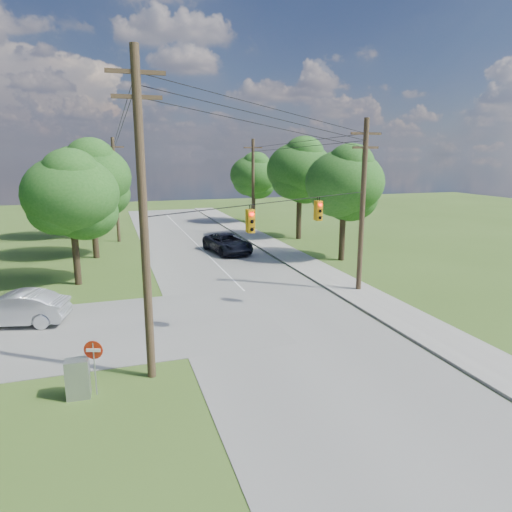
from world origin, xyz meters
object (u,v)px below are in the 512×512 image
object	(u,v)px
do_not_enter_sign	(94,355)
control_cabinet	(78,379)
pole_sw	(143,216)
car_cross_silver	(14,309)
pole_north_w	(116,189)
pole_ne	(363,204)
car_main_north	(228,243)
pole_north_e	(253,186)

from	to	relation	value
do_not_enter_sign	control_cabinet	bearing A→B (deg)	-161.32
pole_sw	car_cross_silver	bearing A→B (deg)	128.19
control_cabinet	do_not_enter_sign	size ratio (longest dim) A/B	0.69
pole_north_w	control_cabinet	bearing A→B (deg)	-94.13
pole_ne	pole_north_w	world-z (taller)	pole_ne
pole_sw	pole_north_w	xyz separation A→B (m)	(-0.40, 29.60, -1.10)
car_cross_silver	car_main_north	distance (m)	19.80
pole_ne	car_main_north	distance (m)	15.14
car_cross_silver	pole_sw	bearing A→B (deg)	51.34
do_not_enter_sign	car_main_north	bearing A→B (deg)	84.58
pole_north_w	pole_ne	bearing A→B (deg)	-57.71
do_not_enter_sign	pole_ne	bearing A→B (deg)	48.64
pole_north_w	car_cross_silver	bearing A→B (deg)	-104.25
pole_sw	control_cabinet	bearing A→B (deg)	-162.70
pole_north_e	car_main_north	world-z (taller)	pole_north_e
pole_ne	car_cross_silver	distance (m)	20.02
pole_sw	pole_north_w	bearing A→B (deg)	90.77
pole_north_e	car_main_north	distance (m)	10.74
pole_north_e	car_cross_silver	size ratio (longest dim) A/B	1.96
car_cross_silver	do_not_enter_sign	bearing A→B (deg)	38.40
car_main_north	control_cabinet	size ratio (longest dim) A/B	4.17
pole_ne	car_main_north	xyz separation A→B (m)	(-5.02, 13.52, -4.61)
pole_north_w	do_not_enter_sign	bearing A→B (deg)	-93.03
pole_north_w	control_cabinet	xyz separation A→B (m)	(-2.20, -30.41, -4.42)
pole_ne	do_not_enter_sign	size ratio (longest dim) A/B	5.10
car_cross_silver	control_cabinet	size ratio (longest dim) A/B	3.58
pole_north_e	pole_north_w	world-z (taller)	same
car_cross_silver	pole_north_w	bearing A→B (deg)	178.90
car_main_north	do_not_enter_sign	world-z (taller)	do_not_enter_sign
pole_north_w	pole_north_e	bearing A→B (deg)	0.00
pole_sw	pole_ne	world-z (taller)	pole_sw
car_cross_silver	control_cabinet	bearing A→B (deg)	35.07
pole_north_w	do_not_enter_sign	size ratio (longest dim) A/B	4.86
pole_north_w	car_cross_silver	size ratio (longest dim) A/B	1.96
pole_ne	car_main_north	size ratio (longest dim) A/B	1.77
pole_ne	pole_north_e	distance (m)	22.00
car_cross_silver	car_main_north	world-z (taller)	car_cross_silver
pole_north_w	do_not_enter_sign	xyz separation A→B (m)	(-1.61, -30.42, -3.61)
pole_ne	control_cabinet	bearing A→B (deg)	-152.42
control_cabinet	pole_ne	bearing A→B (deg)	29.77
pole_ne	pole_north_e	size ratio (longest dim) A/B	1.05
control_cabinet	do_not_enter_sign	bearing A→B (deg)	0.74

